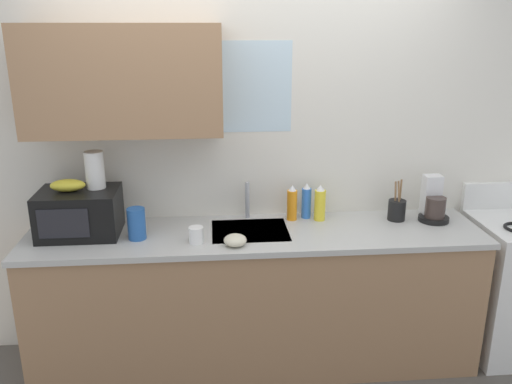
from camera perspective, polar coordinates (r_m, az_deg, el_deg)
The scene contains 14 objects.
kitchen_wall_assembly at distance 3.34m, azimuth -3.03°, elevation 5.00°, with size 3.52×0.42×2.50m.
counter_unit at distance 3.39m, azimuth -0.01°, elevation -11.22°, with size 2.75×0.63×0.90m.
sink_faucet at distance 3.38m, azimuth -0.94°, elevation -0.88°, with size 0.03×0.03×0.24m, color #B2B5BA.
microwave at distance 3.28m, azimuth -18.49°, elevation -2.14°, with size 0.46×0.35×0.27m.
banana_bunch at distance 3.24m, azimuth -19.63°, elevation 0.69°, with size 0.20×0.11×0.07m, color gold.
paper_towel_roll at distance 3.23m, azimuth -16.98°, elevation 2.29°, with size 0.11×0.11×0.22m, color white.
coffee_maker at distance 3.54m, azimuth 18.55°, elevation -1.22°, with size 0.19×0.21×0.28m.
dish_soap_bottle_orange at distance 3.36m, azimuth 3.90°, elevation -1.25°, with size 0.06×0.06×0.23m.
dish_soap_bottle_blue at distance 3.40m, azimuth 5.45°, elevation -1.04°, with size 0.06×0.06×0.23m.
dish_soap_bottle_yellow at distance 3.37m, azimuth 6.90°, elevation -1.25°, with size 0.07×0.07×0.23m.
cereal_canister at distance 3.14m, azimuth -12.75°, elevation -3.35°, with size 0.10×0.10×0.19m, color #2659A5.
mug_white at distance 3.04m, azimuth -6.47°, elevation -4.62°, with size 0.08×0.08×0.10m, color white.
utensil_crock at distance 3.47m, azimuth 14.93°, elevation -1.83°, with size 0.11×0.11×0.26m.
small_bowl at distance 2.99m, azimuth -2.25°, elevation -5.21°, with size 0.13×0.13×0.07m, color beige.
Camera 1 is at (-0.26, -2.95, 2.10)m, focal length 37.11 mm.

